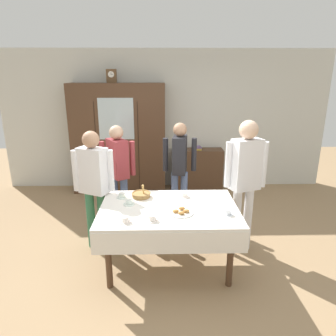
{
  "coord_description": "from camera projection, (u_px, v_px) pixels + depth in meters",
  "views": [
    {
      "loc": [
        -0.08,
        -3.42,
        2.24
      ],
      "look_at": [
        0.0,
        0.2,
        1.12
      ],
      "focal_mm": 32.54,
      "sensor_mm": 36.0,
      "label": 1
    }
  ],
  "objects": [
    {
      "name": "tea_cup_far_right",
      "position": [
        227.0,
        212.0,
        3.32
      ],
      "size": [
        0.13,
        0.13,
        0.06
      ],
      "color": "white",
      "rests_on": "dining_table"
    },
    {
      "name": "tea_cup_front_edge",
      "position": [
        122.0,
        196.0,
        3.77
      ],
      "size": [
        0.13,
        0.13,
        0.06
      ],
      "color": "silver",
      "rests_on": "dining_table"
    },
    {
      "name": "bookshelf_low",
      "position": [
        197.0,
        169.0,
        6.12
      ],
      "size": [
        0.99,
        0.35,
        0.81
      ],
      "color": "#4C3321",
      "rests_on": "ground"
    },
    {
      "name": "spoon_far_right",
      "position": [
        151.0,
        211.0,
        3.41
      ],
      "size": [
        0.12,
        0.02,
        0.01
      ],
      "color": "silver",
      "rests_on": "dining_table"
    },
    {
      "name": "book_stack",
      "position": [
        198.0,
        148.0,
        5.99
      ],
      "size": [
        0.17,
        0.21,
        0.06
      ],
      "color": "#B29333",
      "rests_on": "bookshelf_low"
    },
    {
      "name": "person_behind_table_left",
      "position": [
        180.0,
        162.0,
        4.72
      ],
      "size": [
        0.52,
        0.39,
        1.54
      ],
      "color": "slate",
      "rests_on": "ground"
    },
    {
      "name": "wall_cabinet",
      "position": [
        119.0,
        139.0,
        5.85
      ],
      "size": [
        1.77,
        0.46,
        2.08
      ],
      "color": "#4C3321",
      "rests_on": "ground"
    },
    {
      "name": "back_wall",
      "position": [
        165.0,
        121.0,
        6.06
      ],
      "size": [
        6.4,
        0.1,
        2.7
      ],
      "primitive_type": "cube",
      "color": "silver",
      "rests_on": "ground"
    },
    {
      "name": "person_beside_shelf",
      "position": [
        245.0,
        174.0,
        3.78
      ],
      "size": [
        0.52,
        0.31,
        1.72
      ],
      "color": "silver",
      "rests_on": "ground"
    },
    {
      "name": "spoon_near_right",
      "position": [
        214.0,
        220.0,
        3.19
      ],
      "size": [
        0.12,
        0.02,
        0.01
      ],
      "color": "silver",
      "rests_on": "dining_table"
    },
    {
      "name": "tea_cup_mid_right",
      "position": [
        185.0,
        195.0,
        3.79
      ],
      "size": [
        0.13,
        0.13,
        0.06
      ],
      "color": "white",
      "rests_on": "dining_table"
    },
    {
      "name": "dining_table",
      "position": [
        169.0,
        217.0,
        3.51
      ],
      "size": [
        1.59,
        1.08,
        0.77
      ],
      "color": "#4C3321",
      "rests_on": "ground"
    },
    {
      "name": "pastry_plate",
      "position": [
        181.0,
        212.0,
        3.36
      ],
      "size": [
        0.28,
        0.28,
        0.05
      ],
      "color": "white",
      "rests_on": "dining_table"
    },
    {
      "name": "person_behind_table_right",
      "position": [
        118.0,
        166.0,
        4.52
      ],
      "size": [
        0.52,
        0.41,
        1.54
      ],
      "color": "slate",
      "rests_on": "ground"
    },
    {
      "name": "tea_cup_far_left",
      "position": [
        152.0,
        218.0,
        3.18
      ],
      "size": [
        0.13,
        0.13,
        0.06
      ],
      "color": "white",
      "rests_on": "dining_table"
    },
    {
      "name": "spoon_front_edge",
      "position": [
        187.0,
        203.0,
        3.63
      ],
      "size": [
        0.12,
        0.02,
        0.01
      ],
      "color": "silver",
      "rests_on": "dining_table"
    },
    {
      "name": "person_by_cabinet",
      "position": [
        94.0,
        179.0,
        3.86
      ],
      "size": [
        0.52,
        0.34,
        1.58
      ],
      "color": "#33704C",
      "rests_on": "ground"
    },
    {
      "name": "ground_plane",
      "position": [
        168.0,
        255.0,
        3.93
      ],
      "size": [
        12.0,
        12.0,
        0.0
      ],
      "primitive_type": "plane",
      "color": "#997A56",
      "rests_on": "ground"
    },
    {
      "name": "tea_cup_near_left",
      "position": [
        125.0,
        220.0,
        3.14
      ],
      "size": [
        0.13,
        0.13,
        0.06
      ],
      "color": "white",
      "rests_on": "dining_table"
    },
    {
      "name": "mantel_clock",
      "position": [
        112.0,
        76.0,
        5.51
      ],
      "size": [
        0.18,
        0.11,
        0.24
      ],
      "color": "brown",
      "rests_on": "wall_cabinet"
    },
    {
      "name": "tea_cup_near_right",
      "position": [
        129.0,
        202.0,
        3.57
      ],
      "size": [
        0.13,
        0.13,
        0.06
      ],
      "color": "silver",
      "rests_on": "dining_table"
    },
    {
      "name": "bread_basket",
      "position": [
        141.0,
        194.0,
        3.79
      ],
      "size": [
        0.24,
        0.24,
        0.16
      ],
      "color": "#9E7542",
      "rests_on": "dining_table"
    }
  ]
}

